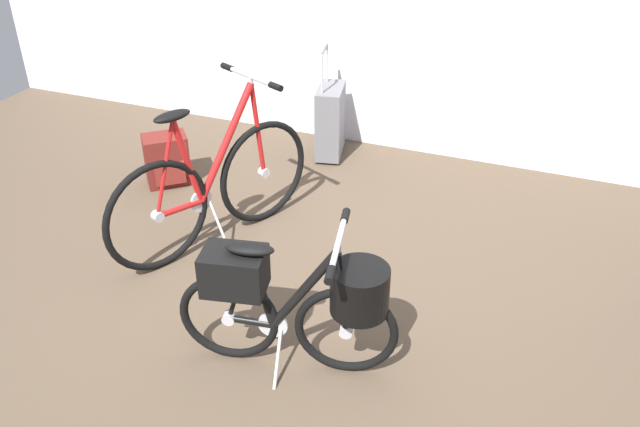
# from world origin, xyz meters

# --- Properties ---
(ground_plane) EXTENTS (7.43, 7.43, 0.00)m
(ground_plane) POSITION_xyz_m (0.00, 0.00, 0.00)
(ground_plane) COLOR brown
(folding_bike_foreground) EXTENTS (1.01, 0.53, 0.73)m
(folding_bike_foreground) POSITION_xyz_m (0.09, -0.26, 0.39)
(folding_bike_foreground) COLOR black
(folding_bike_foreground) RESTS_ON ground_plane
(display_bike_left) EXTENTS (0.70, 1.30, 0.99)m
(display_bike_left) POSITION_xyz_m (-0.78, 0.54, 0.37)
(display_bike_left) COLOR black
(display_bike_left) RESTS_ON ground_plane
(rolling_suitcase) EXTENTS (0.25, 0.39, 0.83)m
(rolling_suitcase) POSITION_xyz_m (-0.55, 1.89, 0.28)
(rolling_suitcase) COLOR slate
(rolling_suitcase) RESTS_ON ground_plane
(backpack_on_floor) EXTENTS (0.36, 0.35, 0.36)m
(backpack_on_floor) POSITION_xyz_m (-1.46, 1.07, 0.18)
(backpack_on_floor) COLOR maroon
(backpack_on_floor) RESTS_ON ground_plane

